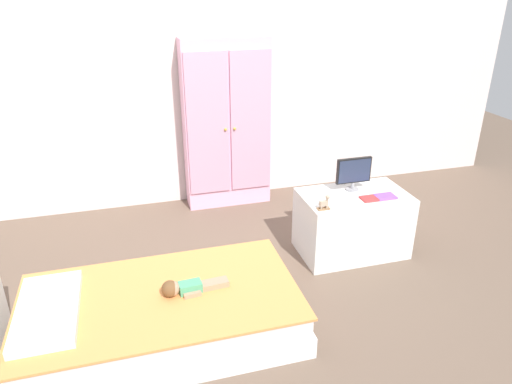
{
  "coord_description": "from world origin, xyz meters",
  "views": [
    {
      "loc": [
        -0.52,
        -2.54,
        1.93
      ],
      "look_at": [
        0.3,
        0.32,
        0.57
      ],
      "focal_mm": 33.05,
      "sensor_mm": 36.0,
      "label": 1
    }
  ],
  "objects_px": {
    "tv_stand": "(352,223)",
    "tv_monitor": "(354,172)",
    "doll": "(183,288)",
    "book_purple": "(385,197)",
    "rocking_horse_toy": "(325,203)",
    "wardrobe": "(227,124)",
    "book_red": "(369,199)",
    "bed": "(162,315)"
  },
  "relations": [
    {
      "from": "doll",
      "to": "tv_monitor",
      "type": "bearing_deg",
      "value": 24.91
    },
    {
      "from": "bed",
      "to": "rocking_horse_toy",
      "type": "bearing_deg",
      "value": 17.84
    },
    {
      "from": "doll",
      "to": "book_purple",
      "type": "height_order",
      "value": "book_purple"
    },
    {
      "from": "bed",
      "to": "wardrobe",
      "type": "relative_size",
      "value": 1.07
    },
    {
      "from": "doll",
      "to": "tv_stand",
      "type": "height_order",
      "value": "tv_stand"
    },
    {
      "from": "wardrobe",
      "to": "rocking_horse_toy",
      "type": "xyz_separation_m",
      "value": [
        0.39,
        -1.3,
        -0.22
      ]
    },
    {
      "from": "tv_stand",
      "to": "rocking_horse_toy",
      "type": "height_order",
      "value": "rocking_horse_toy"
    },
    {
      "from": "book_red",
      "to": "book_purple",
      "type": "relative_size",
      "value": 0.8
    },
    {
      "from": "doll",
      "to": "tv_monitor",
      "type": "xyz_separation_m",
      "value": [
        1.37,
        0.63,
        0.32
      ]
    },
    {
      "from": "wardrobe",
      "to": "book_purple",
      "type": "bearing_deg",
      "value": -54.28
    },
    {
      "from": "tv_monitor",
      "to": "book_red",
      "type": "distance_m",
      "value": 0.24
    },
    {
      "from": "book_red",
      "to": "bed",
      "type": "bearing_deg",
      "value": -164.27
    },
    {
      "from": "tv_monitor",
      "to": "rocking_horse_toy",
      "type": "distance_m",
      "value": 0.42
    },
    {
      "from": "doll",
      "to": "wardrobe",
      "type": "relative_size",
      "value": 0.26
    },
    {
      "from": "rocking_horse_toy",
      "to": "book_purple",
      "type": "height_order",
      "value": "rocking_horse_toy"
    },
    {
      "from": "wardrobe",
      "to": "book_red",
      "type": "relative_size",
      "value": 12.87
    },
    {
      "from": "bed",
      "to": "tv_monitor",
      "type": "bearing_deg",
      "value": 22.5
    },
    {
      "from": "rocking_horse_toy",
      "to": "book_purple",
      "type": "distance_m",
      "value": 0.51
    },
    {
      "from": "tv_stand",
      "to": "tv_monitor",
      "type": "height_order",
      "value": "tv_monitor"
    },
    {
      "from": "doll",
      "to": "tv_monitor",
      "type": "distance_m",
      "value": 1.54
    },
    {
      "from": "wardrobe",
      "to": "book_purple",
      "type": "relative_size",
      "value": 10.27
    },
    {
      "from": "doll",
      "to": "rocking_horse_toy",
      "type": "relative_size",
      "value": 3.69
    },
    {
      "from": "wardrobe",
      "to": "tv_stand",
      "type": "xyz_separation_m",
      "value": [
        0.7,
        -1.13,
        -0.51
      ]
    },
    {
      "from": "rocking_horse_toy",
      "to": "book_red",
      "type": "xyz_separation_m",
      "value": [
        0.37,
        0.06,
        -0.04
      ]
    },
    {
      "from": "bed",
      "to": "book_purple",
      "type": "xyz_separation_m",
      "value": [
        1.67,
        0.43,
        0.35
      ]
    },
    {
      "from": "tv_stand",
      "to": "rocking_horse_toy",
      "type": "distance_m",
      "value": 0.46
    },
    {
      "from": "wardrobe",
      "to": "tv_monitor",
      "type": "distance_m",
      "value": 1.28
    },
    {
      "from": "book_red",
      "to": "wardrobe",
      "type": "bearing_deg",
      "value": 121.62
    },
    {
      "from": "tv_monitor",
      "to": "book_red",
      "type": "xyz_separation_m",
      "value": [
        0.04,
        -0.19,
        -0.14
      ]
    },
    {
      "from": "wardrobe",
      "to": "rocking_horse_toy",
      "type": "relative_size",
      "value": 14.05
    },
    {
      "from": "doll",
      "to": "book_red",
      "type": "height_order",
      "value": "book_red"
    },
    {
      "from": "doll",
      "to": "wardrobe",
      "type": "height_order",
      "value": "wardrobe"
    },
    {
      "from": "doll",
      "to": "book_purple",
      "type": "distance_m",
      "value": 1.61
    },
    {
      "from": "doll",
      "to": "rocking_horse_toy",
      "type": "height_order",
      "value": "rocking_horse_toy"
    },
    {
      "from": "bed",
      "to": "doll",
      "type": "bearing_deg",
      "value": -6.21
    },
    {
      "from": "tv_stand",
      "to": "book_purple",
      "type": "distance_m",
      "value": 0.33
    },
    {
      "from": "bed",
      "to": "wardrobe",
      "type": "height_order",
      "value": "wardrobe"
    },
    {
      "from": "doll",
      "to": "book_red",
      "type": "bearing_deg",
      "value": 17.63
    },
    {
      "from": "bed",
      "to": "doll",
      "type": "height_order",
      "value": "doll"
    },
    {
      "from": "tv_stand",
      "to": "book_purple",
      "type": "xyz_separation_m",
      "value": [
        0.19,
        -0.11,
        0.25
      ]
    },
    {
      "from": "doll",
      "to": "tv_stand",
      "type": "bearing_deg",
      "value": 22.33
    },
    {
      "from": "tv_monitor",
      "to": "bed",
      "type": "bearing_deg",
      "value": -157.5
    }
  ]
}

